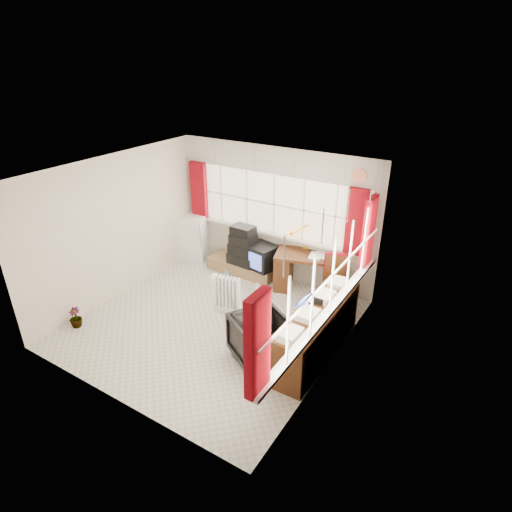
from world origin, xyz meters
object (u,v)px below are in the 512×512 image
at_px(desk, 310,270).
at_px(mini_fridge, 195,236).
at_px(radiator, 228,298).
at_px(crt_tv, 262,257).
at_px(task_chair, 334,280).
at_px(desk_lamp, 306,231).
at_px(office_chair, 260,339).
at_px(credenza, 317,330).
at_px(tv_bench, 243,266).

height_order(desk, mini_fridge, mini_fridge).
relative_size(radiator, crt_tv, 1.12).
bearing_deg(task_chair, crt_tv, 174.11).
height_order(radiator, mini_fridge, mini_fridge).
bearing_deg(task_chair, desk_lamp, 148.23).
bearing_deg(desk_lamp, office_chair, -79.07).
distance_m(desk_lamp, mini_fridge, 2.53).
relative_size(task_chair, office_chair, 1.27).
distance_m(radiator, mini_fridge, 2.30).
height_order(desk, crt_tv, desk).
bearing_deg(mini_fridge, credenza, -24.39).
xyz_separation_m(desk_lamp, task_chair, (0.79, -0.49, -0.53)).
bearing_deg(crt_tv, task_chair, -5.89).
bearing_deg(desk, office_chair, -83.25).
distance_m(desk, crt_tv, 0.95).
relative_size(task_chair, credenza, 0.48).
bearing_deg(credenza, task_chair, 102.00).
xyz_separation_m(desk_lamp, credenza, (1.07, -1.81, -0.66)).
bearing_deg(desk, radiator, -121.11).
height_order(office_chair, radiator, office_chair).
height_order(task_chair, office_chair, task_chair).
relative_size(tv_bench, mini_fridge, 1.49).
bearing_deg(task_chair, tv_bench, 174.19).
bearing_deg(radiator, tv_bench, 113.30).
distance_m(task_chair, tv_bench, 2.05).
bearing_deg(tv_bench, desk_lamp, 13.26).
distance_m(tv_bench, mini_fridge, 1.30).
xyz_separation_m(credenza, crt_tv, (-1.81, 1.47, 0.09)).
bearing_deg(mini_fridge, crt_tv, -4.18).
bearing_deg(mini_fridge, office_chair, -36.33).
height_order(desk, task_chair, task_chair).
distance_m(credenza, crt_tv, 2.33).
height_order(tv_bench, crt_tv, crt_tv).
height_order(desk_lamp, crt_tv, desk_lamp).
distance_m(desk, mini_fridge, 2.66).
bearing_deg(office_chair, crt_tv, 61.62).
relative_size(desk_lamp, mini_fridge, 0.51).
xyz_separation_m(office_chair, tv_bench, (-1.66, 2.06, -0.22)).
distance_m(desk_lamp, crt_tv, 0.99).
height_order(radiator, credenza, credenza).
bearing_deg(credenza, tv_bench, 146.30).
xyz_separation_m(task_chair, mini_fridge, (-3.25, 0.28, -0.04)).
height_order(task_chair, tv_bench, task_chair).
bearing_deg(task_chair, desk, 154.31).
bearing_deg(crt_tv, radiator, -85.70).
bearing_deg(radiator, office_chair, -34.24).
bearing_deg(desk_lamp, desk, -45.79).
xyz_separation_m(desk, crt_tv, (-0.94, -0.13, 0.08)).
distance_m(office_chair, tv_bench, 2.66).
relative_size(radiator, mini_fridge, 0.70).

